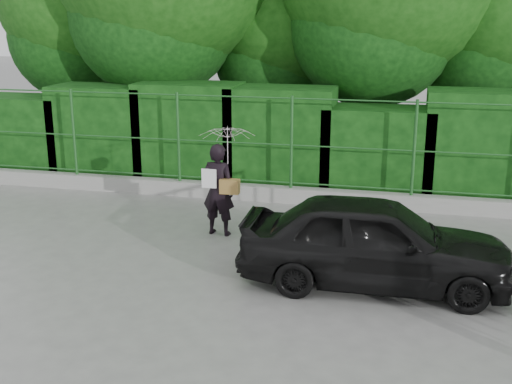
# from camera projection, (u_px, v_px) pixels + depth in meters

# --- Properties ---
(ground) EXTENTS (80.00, 80.00, 0.00)m
(ground) POSITION_uv_depth(u_px,v_px,m) (201.00, 295.00, 8.53)
(ground) COLOR gray
(kerb) EXTENTS (14.00, 0.25, 0.30)m
(kerb) POSITION_uv_depth(u_px,v_px,m) (271.00, 194.00, 12.70)
(kerb) COLOR #9E9E99
(kerb) RESTS_ON ground
(fence) EXTENTS (14.13, 0.06, 1.80)m
(fence) POSITION_uv_depth(u_px,v_px,m) (282.00, 142.00, 12.36)
(fence) COLOR #205522
(fence) RESTS_ON kerb
(hedge) EXTENTS (14.20, 1.20, 2.18)m
(hedge) POSITION_uv_depth(u_px,v_px,m) (280.00, 142.00, 13.41)
(hedge) COLOR black
(hedge) RESTS_ON ground
(woman) EXTENTS (0.91, 0.92, 1.84)m
(woman) POSITION_uv_depth(u_px,v_px,m) (224.00, 164.00, 10.55)
(woman) COLOR black
(woman) RESTS_ON ground
(car) EXTENTS (3.70, 1.55, 1.25)m
(car) POSITION_uv_depth(u_px,v_px,m) (375.00, 241.00, 8.71)
(car) COLOR black
(car) RESTS_ON ground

